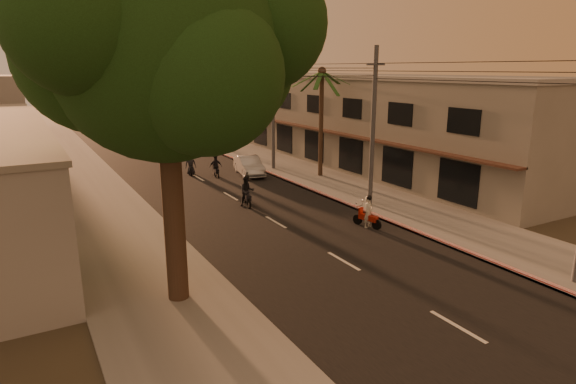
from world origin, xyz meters
name	(u,v)px	position (x,y,z in m)	size (l,w,h in m)	color
ground	(374,279)	(0.00, 0.00, 0.00)	(160.00, 160.00, 0.00)	#383023
road	(199,178)	(0.00, 20.00, 0.01)	(10.00, 140.00, 0.02)	black
sidewalk_right	(288,167)	(7.50, 20.00, 0.06)	(5.00, 140.00, 0.12)	slate
sidewalk_left	(89,190)	(-7.50, 20.00, 0.06)	(5.00, 140.00, 0.12)	slate
curb_stripe	(293,183)	(5.10, 15.00, 0.10)	(0.20, 60.00, 0.20)	red
shophouse_row	(369,121)	(13.95, 18.00, 3.65)	(8.80, 34.20, 7.30)	gray
distant_tower	(217,24)	(16.00, 56.00, 14.00)	(12.10, 12.10, 28.00)	#B7B5B2
broadleaf_tree	(174,45)	(-6.61, 2.14, 8.48)	(9.60, 8.70, 12.10)	black
palm_tree	(322,78)	(8.00, 16.00, 7.15)	(5.00, 5.00, 8.20)	black
utility_poles	(273,85)	(6.20, 20.00, 6.54)	(1.20, 48.26, 9.00)	#38383A
filler_right	(236,106)	(14.00, 45.00, 3.00)	(8.00, 14.00, 6.00)	gray
scooter_red	(368,213)	(3.66, 5.01, 0.75)	(0.84, 1.69, 1.69)	black
scooter_mid_a	(247,192)	(0.03, 11.59, 0.85)	(1.17, 1.87, 1.87)	black
scooter_mid_b	(216,167)	(1.27, 19.76, 0.75)	(1.02, 1.68, 1.65)	black
scooter_far_a	(191,165)	(-0.12, 21.34, 0.78)	(1.05, 1.71, 1.72)	black
parked_car	(249,166)	(3.69, 19.15, 0.71)	(2.29, 4.52, 1.42)	#A3A7AC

